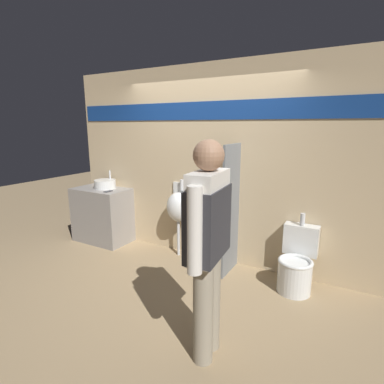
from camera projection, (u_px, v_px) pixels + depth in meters
ground_plane at (186, 272)px, 3.95m from camera, size 16.00×16.00×0.00m
display_wall at (207, 164)px, 4.17m from camera, size 4.57×0.07×2.70m
sink_counter at (102, 215)px, 4.96m from camera, size 0.92×0.54×0.89m
sink_basin at (105, 184)px, 4.87m from camera, size 0.34×0.34×0.28m
cell_phone at (108, 191)px, 4.64m from camera, size 0.07×0.14×0.01m
divider_near_counter at (231, 210)px, 3.81m from camera, size 0.03×0.51×1.67m
urinal_near_counter at (179, 207)px, 4.33m from camera, size 0.35×0.30×1.13m
toilet at (296, 265)px, 3.49m from camera, size 0.40×0.56×0.88m
person_in_vest at (208, 237)px, 2.33m from camera, size 0.27×0.62×1.79m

